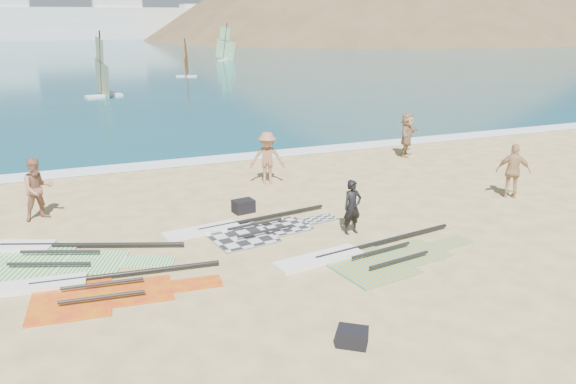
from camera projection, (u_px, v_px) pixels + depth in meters
name	position (u px, v px, depth m)	size (l,w,h in m)	color
ground	(370.00, 279.00, 13.01)	(300.00, 300.00, 0.00)	#DBC080
sea	(84.00, 43.00, 129.85)	(300.00, 240.00, 0.06)	#0D4A5E
surf_line	(225.00, 159.00, 23.90)	(300.00, 1.20, 0.04)	white
far_town	(11.00, 22.00, 138.84)	(160.00, 8.00, 12.00)	white
headland_main	(402.00, 38.00, 158.36)	(143.00, 143.00, 45.00)	brown
headland_minor	(478.00, 35.00, 179.68)	(70.00, 70.00, 28.00)	brown
rig_grey	(241.00, 230.00, 15.87)	(5.20, 2.36, 0.20)	#272729
rig_green	(43.00, 254.00, 14.21)	(5.68, 3.56, 0.20)	green
rig_orange	(365.00, 257.00, 14.07)	(5.58, 2.55, 0.20)	#FF9F06
rig_red	(82.00, 289.00, 12.40)	(5.29, 2.31, 0.20)	red
gear_bag_near	(243.00, 206.00, 17.36)	(0.63, 0.46, 0.40)	black
gear_bag_far	(352.00, 337.00, 10.34)	(0.56, 0.39, 0.34)	black
person_wetsuit	(352.00, 207.00, 15.52)	(0.56, 0.37, 1.54)	black
beachgoer_left	(38.00, 189.00, 16.59)	(0.91, 0.71, 1.87)	#9D6851
beachgoer_mid	(267.00, 158.00, 20.13)	(1.23, 0.71, 1.90)	#9C664A
beachgoer_back	(513.00, 171.00, 18.58)	(1.07, 0.45, 1.83)	tan
beachgoer_right	(407.00, 134.00, 24.18)	(1.76, 0.56, 1.90)	#A67D58
windsurfer_left	(102.00, 78.00, 41.81)	(2.79, 3.21, 4.90)	white
windsurfer_centre	(186.00, 65.00, 55.99)	(2.17, 2.42, 3.81)	white
windsurfer_right	(225.00, 50.00, 76.48)	(2.62, 2.62, 5.02)	white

